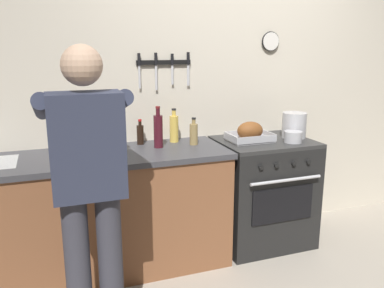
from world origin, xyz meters
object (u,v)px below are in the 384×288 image
bottle_dish_soap (121,140)px  bottle_vinegar (194,133)px  stove (262,191)px  bottle_hot_sauce (77,142)px  bottle_cooking_oil (174,128)px  saucepan (293,137)px  bottle_wine_red (158,130)px  stock_pot (294,125)px  person_cook (89,179)px  roasting_pan (250,133)px  bottle_soy_sauce (140,134)px  cutting_board (78,159)px

bottle_dish_soap → bottle_vinegar: 0.57m
stove → bottle_dish_soap: bearing=178.2°
bottle_hot_sauce → bottle_cooking_oil: bearing=1.9°
saucepan → bottle_wine_red: bearing=169.0°
stove → stock_pot: 0.62m
bottle_cooking_oil → bottle_dish_soap: 0.48m
bottle_hot_sauce → person_cook: bearing=-90.2°
bottle_wine_red → bottle_hot_sauce: size_ratio=1.95×
person_cook → roasting_pan: 1.51m
saucepan → bottle_hot_sauce: bearing=169.1°
saucepan → bottle_soy_sauce: (-1.17, 0.35, 0.04)m
bottle_cooking_oil → bottle_vinegar: size_ratio=1.26×
person_cook → cutting_board: 0.59m
stove → cutting_board: size_ratio=2.50×
roasting_pan → bottle_hot_sauce: size_ratio=2.18×
bottle_hot_sauce → bottle_dish_soap: bearing=-23.8°
person_cook → saucepan: (1.65, 0.54, -0.01)m
cutting_board → bottle_cooking_oil: bottle_cooking_oil is taller
roasting_pan → bottle_wine_red: (-0.75, 0.05, 0.06)m
person_cook → bottle_hot_sauce: bearing=-5.6°
stove → person_cook: person_cook is taller
bottle_vinegar → saucepan: bearing=-14.5°
stove → cutting_board: cutting_board is taller
stock_pot → bottle_wine_red: size_ratio=0.67×
cutting_board → bottle_wine_red: bottle_wine_red is taller
person_cook → cutting_board: size_ratio=4.61×
stove → saucepan: 0.54m
roasting_pan → bottle_hot_sauce: bearing=173.1°
bottle_soy_sauce → bottle_hot_sauce: bearing=-175.7°
cutting_board → bottle_hot_sauce: 0.28m
bottle_hot_sauce → cutting_board: bearing=-92.8°
person_cook → bottle_vinegar: 1.15m
stock_pot → bottle_vinegar: size_ratio=0.99×
bottle_dish_soap → stock_pot: bearing=-1.4°
stock_pot → bottle_cooking_oil: (-1.00, 0.19, 0.01)m
saucepan → bottle_wine_red: (-1.06, 0.21, 0.09)m
bottle_dish_soap → bottle_hot_sauce: bottle_dish_soap is taller
roasting_pan → bottle_dish_soap: bottle_dish_soap is taller
bottle_vinegar → bottle_dish_soap: bearing=-178.5°
stock_pot → saucepan: 0.19m
roasting_pan → bottle_wine_red: bearing=176.2°
cutting_board → bottle_vinegar: size_ratio=1.68×
roasting_pan → stock_pot: (0.41, -0.01, 0.04)m
person_cook → saucepan: bearing=-77.4°
cutting_board → bottle_vinegar: bottle_vinegar is taller
bottle_dish_soap → cutting_board: bearing=-156.4°
cutting_board → bottle_dish_soap: size_ratio=1.72×
stock_pot → bottle_soy_sauce: size_ratio=1.07×
stock_pot → bottle_dish_soap: stock_pot is taller
person_cook → cutting_board: (-0.01, 0.59, -0.04)m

